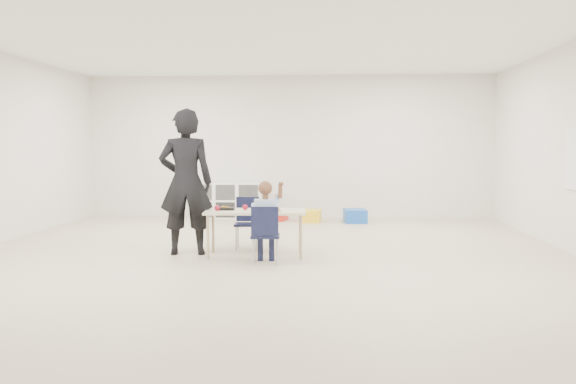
# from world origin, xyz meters

# --- Properties ---
(room) EXTENTS (9.00, 9.02, 2.80)m
(room) POSITION_xyz_m (0.00, 0.00, 1.40)
(room) COLOR beige
(room) RESTS_ON ground
(table) EXTENTS (1.32, 0.72, 0.59)m
(table) POSITION_xyz_m (-0.14, 0.23, 0.30)
(table) COLOR beige
(table) RESTS_ON ground
(chair_near) EXTENTS (0.36, 0.34, 0.71)m
(chair_near) POSITION_xyz_m (0.04, -0.30, 0.35)
(chair_near) COLOR black
(chair_near) RESTS_ON ground
(chair_far) EXTENTS (0.36, 0.34, 0.71)m
(chair_far) POSITION_xyz_m (-0.32, 0.76, 0.35)
(chair_far) COLOR black
(chair_far) RESTS_ON ground
(child) EXTENTS (0.50, 0.50, 1.12)m
(child) POSITION_xyz_m (0.04, -0.30, 0.56)
(child) COLOR #B5D5F5
(child) RESTS_ON chair_near
(lunch_tray_near) EXTENTS (0.23, 0.17, 0.03)m
(lunch_tray_near) POSITION_xyz_m (-0.03, 0.27, 0.61)
(lunch_tray_near) COLOR black
(lunch_tray_near) RESTS_ON table
(lunch_tray_far) EXTENTS (0.23, 0.17, 0.03)m
(lunch_tray_far) POSITION_xyz_m (-0.53, 0.27, 0.61)
(lunch_tray_far) COLOR black
(lunch_tray_far) RESTS_ON table
(milk_carton) EXTENTS (0.07, 0.07, 0.10)m
(milk_carton) POSITION_xyz_m (-0.09, 0.14, 0.64)
(milk_carton) COLOR white
(milk_carton) RESTS_ON table
(bread_roll) EXTENTS (0.09, 0.09, 0.07)m
(bread_roll) POSITION_xyz_m (0.14, 0.17, 0.62)
(bread_roll) COLOR tan
(bread_roll) RESTS_ON table
(apple_near) EXTENTS (0.07, 0.07, 0.07)m
(apple_near) POSITION_xyz_m (-0.28, 0.28, 0.63)
(apple_near) COLOR maroon
(apple_near) RESTS_ON table
(apple_far) EXTENTS (0.07, 0.07, 0.07)m
(apple_far) POSITION_xyz_m (-0.63, 0.16, 0.63)
(apple_far) COLOR maroon
(apple_far) RESTS_ON table
(cubby_shelf) EXTENTS (1.40, 0.40, 0.70)m
(cubby_shelf) POSITION_xyz_m (-1.20, 4.28, 0.35)
(cubby_shelf) COLOR white
(cubby_shelf) RESTS_ON ground
(rules_poster) EXTENTS (0.02, 0.60, 0.80)m
(rules_poster) POSITION_xyz_m (3.98, 0.60, 1.25)
(rules_poster) COLOR white
(rules_poster) RESTS_ON room
(adult) EXTENTS (0.76, 0.56, 1.90)m
(adult) POSITION_xyz_m (-1.06, 0.27, 0.95)
(adult) COLOR black
(adult) RESTS_ON ground
(bin_red) EXTENTS (0.43, 0.50, 0.22)m
(bin_red) POSITION_xyz_m (-0.19, 3.96, 0.11)
(bin_red) COLOR red
(bin_red) RESTS_ON ground
(bin_yellow) EXTENTS (0.39, 0.49, 0.22)m
(bin_yellow) POSITION_xyz_m (0.47, 3.78, 0.11)
(bin_yellow) COLOR yellow
(bin_yellow) RESTS_ON ground
(bin_blue) EXTENTS (0.44, 0.54, 0.25)m
(bin_blue) POSITION_xyz_m (1.29, 3.75, 0.12)
(bin_blue) COLOR blue
(bin_blue) RESTS_ON ground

